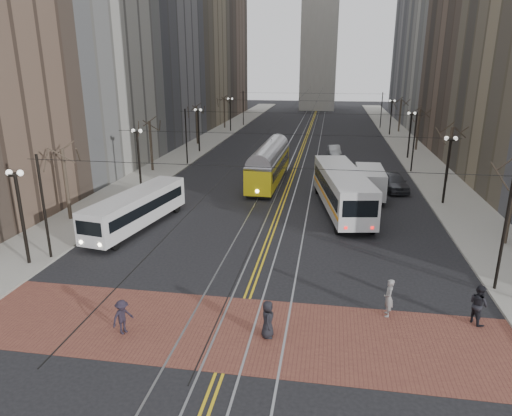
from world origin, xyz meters
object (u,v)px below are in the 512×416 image
(sedan_grey, at_px, (394,182))
(pedestrian_d, at_px, (123,317))
(streetcar, at_px, (269,167))
(sedan_silver, at_px, (334,151))
(rear_bus, at_px, (342,191))
(cargo_van, at_px, (370,183))
(transit_bus, at_px, (137,211))
(pedestrian_a, at_px, (268,319))
(pedestrian_b, at_px, (389,298))
(pedestrian_c, at_px, (478,304))

(sedan_grey, xyz_separation_m, pedestrian_d, (-14.96, -26.95, -0.02))
(streetcar, distance_m, sedan_silver, 16.64)
(sedan_silver, bearing_deg, streetcar, -120.16)
(streetcar, height_order, rear_bus, rear_bus)
(cargo_van, relative_size, pedestrian_d, 3.68)
(transit_bus, height_order, pedestrian_a, transit_bus)
(pedestrian_b, relative_size, pedestrian_c, 0.98)
(streetcar, xyz_separation_m, sedan_silver, (6.55, 15.27, -0.88))
(transit_bus, relative_size, pedestrian_c, 5.54)
(transit_bus, distance_m, sedan_grey, 24.21)
(pedestrian_b, bearing_deg, streetcar, -159.13)
(rear_bus, relative_size, pedestrian_c, 6.74)
(streetcar, bearing_deg, pedestrian_b, -68.42)
(cargo_van, bearing_deg, sedan_grey, 48.42)
(sedan_grey, xyz_separation_m, sedan_silver, (-5.60, 16.36, -0.16))
(streetcar, distance_m, pedestrian_b, 26.21)
(pedestrian_c, bearing_deg, cargo_van, -17.18)
(pedestrian_c, bearing_deg, streetcar, 1.38)
(transit_bus, distance_m, pedestrian_d, 14.10)
(transit_bus, relative_size, sedan_silver, 2.57)
(cargo_van, bearing_deg, pedestrian_d, -118.24)
(pedestrian_d, bearing_deg, pedestrian_c, -48.09)
(cargo_van, relative_size, pedestrian_c, 3.11)
(streetcar, bearing_deg, cargo_van, -21.09)
(streetcar, bearing_deg, rear_bus, -48.48)
(streetcar, distance_m, sedan_grey, 12.22)
(sedan_silver, height_order, pedestrian_c, pedestrian_c)
(pedestrian_c, xyz_separation_m, pedestrian_d, (-15.91, -3.45, -0.15))
(sedan_silver, xyz_separation_m, pedestrian_a, (-2.93, -42.55, 0.19))
(sedan_silver, relative_size, pedestrian_d, 2.55)
(rear_bus, height_order, pedestrian_c, rear_bus)
(pedestrian_d, bearing_deg, cargo_van, 2.27)
(streetcar, xyz_separation_m, pedestrian_c, (13.10, -24.58, -0.59))
(transit_bus, height_order, rear_bus, rear_bus)
(pedestrian_a, bearing_deg, cargo_van, -18.49)
(streetcar, distance_m, cargo_van, 10.45)
(streetcar, relative_size, cargo_van, 2.22)
(pedestrian_d, bearing_deg, streetcar, 23.94)
(transit_bus, distance_m, pedestrian_c, 23.02)
(sedan_silver, height_order, pedestrian_d, pedestrian_d)
(rear_bus, height_order, sedan_silver, rear_bus)
(transit_bus, xyz_separation_m, pedestrian_d, (4.95, -13.20, -0.51))
(streetcar, distance_m, rear_bus, 11.00)
(pedestrian_a, bearing_deg, pedestrian_c, -78.10)
(streetcar, bearing_deg, sedan_silver, 68.12)
(sedan_silver, relative_size, pedestrian_a, 2.40)
(pedestrian_a, height_order, pedestrian_b, pedestrian_b)
(sedan_silver, distance_m, pedestrian_a, 42.65)
(rear_bus, bearing_deg, pedestrian_a, -110.08)
(rear_bus, bearing_deg, sedan_grey, 45.76)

